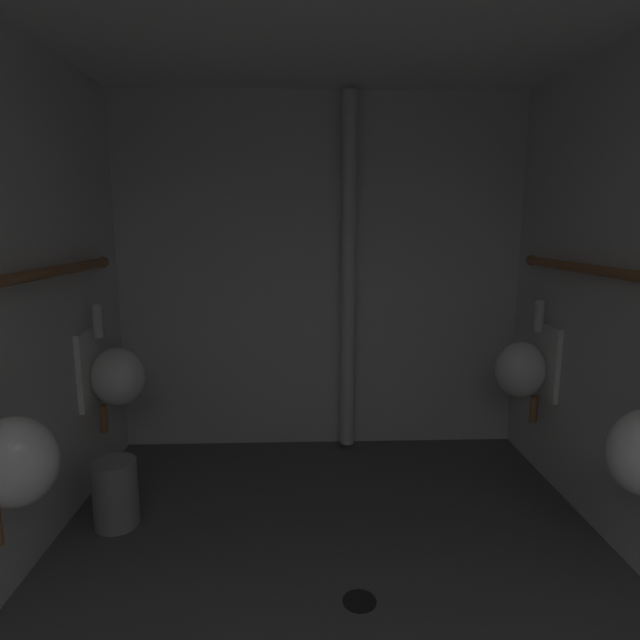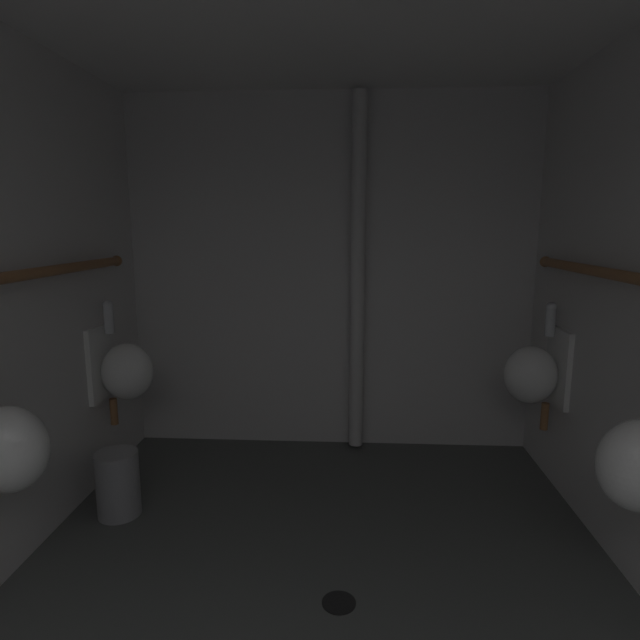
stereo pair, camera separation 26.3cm
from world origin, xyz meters
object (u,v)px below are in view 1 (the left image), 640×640
(urinal_right_far, at_px, (524,367))
(urinal_left_far, at_px, (114,375))
(urinal_left_mid, at_px, (9,459))
(floor_drain, at_px, (359,601))
(waste_bin, at_px, (116,493))
(standpipe_back_wall, at_px, (348,277))

(urinal_right_far, bearing_deg, urinal_left_far, -178.42)
(urinal_left_mid, relative_size, urinal_left_far, 1.00)
(urinal_left_mid, distance_m, floor_drain, 1.46)
(urinal_left_mid, height_order, urinal_left_far, same)
(waste_bin, bearing_deg, urinal_left_mid, -99.89)
(urinal_left_mid, relative_size, waste_bin, 2.18)
(waste_bin, bearing_deg, standpipe_back_wall, 36.27)
(standpipe_back_wall, bearing_deg, waste_bin, -143.73)
(urinal_left_mid, distance_m, standpipe_back_wall, 2.17)
(urinal_left_mid, bearing_deg, waste_bin, 80.11)
(urinal_left_far, xyz_separation_m, waste_bin, (0.12, -0.42, -0.50))
(floor_drain, bearing_deg, urinal_left_far, 141.77)
(floor_drain, distance_m, waste_bin, 1.33)
(urinal_left_far, bearing_deg, urinal_left_mid, -90.00)
(floor_drain, bearing_deg, urinal_right_far, 44.67)
(urinal_left_mid, height_order, urinal_right_far, same)
(standpipe_back_wall, height_order, waste_bin, standpipe_back_wall)
(floor_drain, relative_size, waste_bin, 0.40)
(urinal_left_mid, xyz_separation_m, urinal_right_far, (2.40, 1.16, 0.00))
(urinal_right_far, height_order, floor_drain, urinal_right_far)
(urinal_left_far, bearing_deg, waste_bin, -74.36)
(urinal_right_far, bearing_deg, urinal_left_mid, -154.25)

